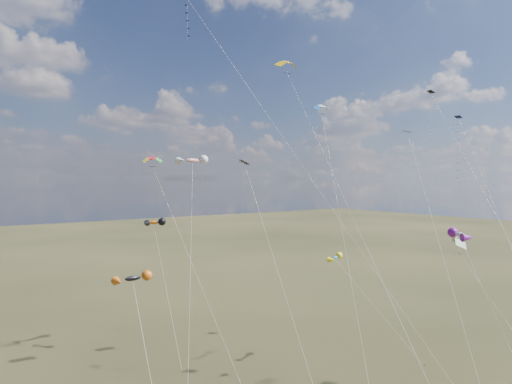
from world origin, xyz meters
TOP-DOWN VIEW (x-y plane):
  - diamond_black_high at (24.97, 12.87)m, footprint 10.16×23.56m
  - diamond_navy_tall at (-3.92, 20.97)m, footprint 15.35×24.80m
  - diamond_black_mid at (-4.70, 10.10)m, footprint 1.02×12.31m
  - diamond_navy_right at (15.90, 4.10)m, footprint 10.79×17.39m
  - diamond_orange_center at (9.51, 3.76)m, footprint 12.55×17.50m
  - parafoil_yellow at (4.53, 18.25)m, footprint 8.29×28.19m
  - parafoil_blue_white at (9.86, 18.27)m, footprint 8.36×14.92m
  - parafoil_striped at (13.50, 2.95)m, footprint 4.09×10.83m
  - parafoil_tricolor at (-8.50, 25.30)m, footprint 4.77×14.16m
  - novelty_black_orange at (-13.83, 17.27)m, footprint 3.10×7.37m
  - novelty_orange_black at (-6.22, 30.64)m, footprint 2.45×10.17m
  - novelty_white_purple at (7.67, -0.55)m, footprint 2.31×10.24m
  - novelty_redwhite_stripe at (-1.12, 30.19)m, footprint 8.69×12.49m
  - novelty_blue_yellow at (9.33, 15.36)m, footprint 7.41×8.51m

SIDE VIEW (x-z plane):
  - novelty_blue_yellow at x=9.33m, z-range 5.44..17.30m
  - novelty_black_orange at x=-13.83m, z-range 5.54..17.72m
  - parafoil_striped at x=13.50m, z-range 6.89..22.23m
  - novelty_orange_black at x=-6.22m, z-range 7.20..22.85m
  - novelty_white_purple at x=7.67m, z-range 7.60..23.81m
  - diamond_black_mid at x=-4.70m, z-range 5.04..27.18m
  - diamond_orange_center at x=9.51m, z-range 5.36..30.92m
  - diamond_navy_right at x=15.90m, z-range 8.93..35.86m
  - parafoil_tricolor at x=-8.50m, z-range 10.91..34.07m
  - novelty_redwhite_stripe at x=-1.12m, z-range 10.98..34.40m
  - diamond_black_high at x=24.97m, z-range 11.07..43.08m
  - parafoil_blue_white at x=9.86m, z-range 14.05..43.64m
  - parafoil_yellow at x=4.53m, z-range 16.23..50.36m
  - diamond_navy_tall at x=-3.92m, z-range 14.23..54.34m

